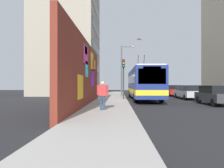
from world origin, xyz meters
TOP-DOWN VIEW (x-y plane):
  - ground_plane at (0.00, 0.00)m, footprint 80.00×80.00m
  - sidewalk_slab at (0.00, 1.60)m, footprint 48.00×3.20m
  - graffiti_wall at (-4.05, 3.35)m, footprint 13.88×0.32m
  - building_far_left at (13.86, 9.20)m, footprint 11.95×9.27m
  - city_bus at (3.23, -1.80)m, footprint 12.00×2.64m
  - parked_car_dark_gray at (-2.27, -7.00)m, footprint 4.09×1.85m
  - parked_car_silver at (4.00, -7.00)m, footprint 4.72×1.92m
  - parked_car_red at (10.33, -7.00)m, footprint 4.55×1.86m
  - parked_car_champagne at (16.18, -7.00)m, footprint 4.80×1.78m
  - pedestrian_near_wall at (-6.81, 1.82)m, footprint 0.23×0.68m
  - traffic_light at (1.87, 0.35)m, footprint 0.49×0.28m
  - street_lamp at (8.32, 0.26)m, footprint 0.44×1.79m
  - flying_pigeons at (1.28, -1.18)m, footprint 0.32×0.53m

SIDE VIEW (x-z plane):
  - ground_plane at x=0.00m, z-range 0.00..0.00m
  - sidewalk_slab at x=0.00m, z-range 0.00..0.15m
  - parked_car_dark_gray at x=-2.27m, z-range 0.04..1.62m
  - parked_car_red at x=10.33m, z-range 0.04..1.62m
  - parked_car_champagne at x=16.18m, z-range 0.05..1.63m
  - parked_car_silver at x=4.00m, z-range 0.05..1.63m
  - pedestrian_near_wall at x=-6.81m, z-range 0.30..2.01m
  - city_bus at x=3.23m, z-range -0.71..4.42m
  - graffiti_wall at x=-4.05m, z-range 0.01..4.89m
  - traffic_light at x=1.87m, z-range 0.87..5.02m
  - street_lamp at x=8.32m, z-range 0.65..7.48m
  - flying_pigeons at x=1.28m, z-range 6.11..6.28m
  - building_far_left at x=13.86m, z-range 0.00..21.33m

